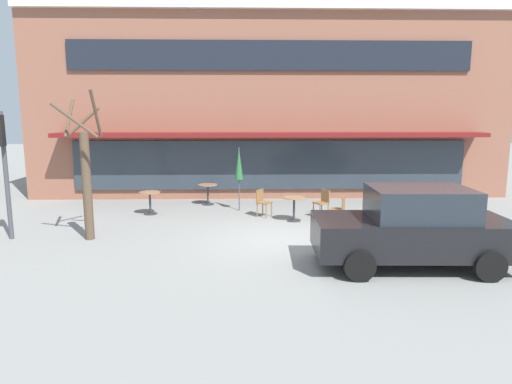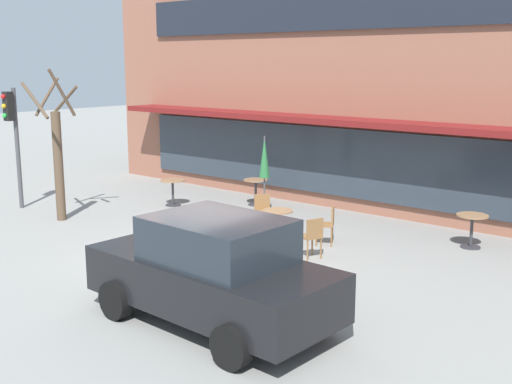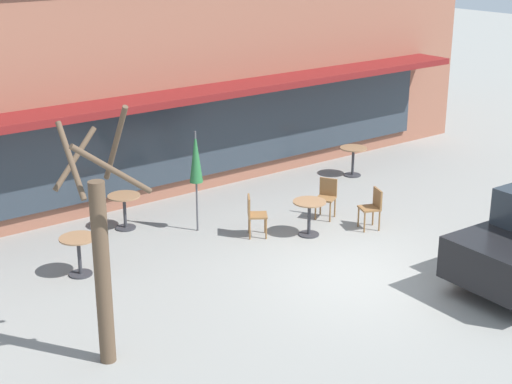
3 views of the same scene
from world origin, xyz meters
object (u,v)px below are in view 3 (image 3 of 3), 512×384
object	(u,v)px
cafe_chair_0	(327,195)
cafe_table_by_tree	(353,157)
cafe_table_near_wall	(309,212)
cafe_chair_1	(373,206)
cafe_chair_2	(254,213)
cafe_table_mid_patio	(79,249)
street_tree	(101,257)
patio_umbrella_green_folded	(196,158)
cafe_table_streetside	(124,206)

from	to	relation	value
cafe_chair_0	cafe_table_by_tree	bearing A→B (deg)	35.42
cafe_table_near_wall	cafe_chair_1	bearing A→B (deg)	-22.06
cafe_table_near_wall	cafe_chair_1	world-z (taller)	cafe_chair_1
cafe_table_by_tree	cafe_chair_2	size ratio (longest dim) A/B	0.85
cafe_table_mid_patio	street_tree	world-z (taller)	street_tree
cafe_table_by_tree	patio_umbrella_green_folded	xyz separation A→B (m)	(-5.34, -0.78, 1.11)
cafe_chair_0	street_tree	bearing A→B (deg)	-159.31
cafe_table_near_wall	patio_umbrella_green_folded	xyz separation A→B (m)	(-1.73, 1.64, 1.11)
cafe_table_mid_patio	street_tree	bearing A→B (deg)	-108.09
cafe_chair_1	street_tree	size ratio (longest dim) A/B	0.23
cafe_chair_0	cafe_chair_1	world-z (taller)	same
cafe_table_mid_patio	cafe_table_near_wall	bearing A→B (deg)	-13.20
cafe_table_streetside	patio_umbrella_green_folded	world-z (taller)	patio_umbrella_green_folded
cafe_table_streetside	cafe_chair_2	xyz separation A→B (m)	(1.94, -2.04, 0.01)
cafe_table_streetside	street_tree	world-z (taller)	street_tree
cafe_table_near_wall	cafe_chair_2	xyz separation A→B (m)	(-0.96, 0.65, 0.01)
cafe_table_streetside	cafe_chair_0	xyz separation A→B (m)	(3.91, -2.13, 0.01)
cafe_chair_0	cafe_chair_2	distance (m)	1.97
cafe_table_near_wall	cafe_table_streetside	xyz separation A→B (m)	(-2.90, 2.69, 0.00)
cafe_table_streetside	cafe_chair_1	world-z (taller)	cafe_chair_1
cafe_table_mid_patio	cafe_chair_0	size ratio (longest dim) A/B	0.85
cafe_chair_1	street_tree	world-z (taller)	street_tree
cafe_table_near_wall	street_tree	xyz separation A→B (m)	(-5.71, -1.97, 1.20)
cafe_table_by_tree	patio_umbrella_green_folded	size ratio (longest dim) A/B	0.35
cafe_table_streetside	cafe_chair_0	size ratio (longest dim) A/B	0.85
cafe_table_mid_patio	patio_umbrella_green_folded	bearing A→B (deg)	10.24
cafe_table_streetside	cafe_chair_0	distance (m)	4.45
cafe_table_near_wall	cafe_chair_0	size ratio (longest dim) A/B	0.85
patio_umbrella_green_folded	cafe_chair_0	world-z (taller)	patio_umbrella_green_folded
cafe_chair_1	cafe_table_by_tree	bearing A→B (deg)	52.36
street_tree	patio_umbrella_green_folded	bearing A→B (deg)	42.22
patio_umbrella_green_folded	cafe_chair_1	world-z (taller)	patio_umbrella_green_folded
cafe_chair_2	cafe_table_by_tree	bearing A→B (deg)	21.11
cafe_chair_1	cafe_table_streetside	bearing A→B (deg)	142.66
cafe_table_mid_patio	street_tree	size ratio (longest dim) A/B	0.19
street_tree	cafe_table_streetside	bearing A→B (deg)	58.91
cafe_table_streetside	cafe_chair_0	world-z (taller)	cafe_chair_0
patio_umbrella_green_folded	street_tree	bearing A→B (deg)	-137.78
patio_umbrella_green_folded	cafe_chair_2	distance (m)	1.67
cafe_table_by_tree	cafe_chair_2	bearing A→B (deg)	-158.89
cafe_table_near_wall	cafe_table_by_tree	bearing A→B (deg)	33.81
patio_umbrella_green_folded	cafe_chair_2	world-z (taller)	patio_umbrella_green_folded
cafe_table_near_wall	cafe_chair_0	bearing A→B (deg)	29.33
patio_umbrella_green_folded	street_tree	size ratio (longest dim) A/B	0.56
cafe_table_mid_patio	cafe_chair_0	distance (m)	5.74
cafe_table_near_wall	cafe_table_by_tree	xyz separation A→B (m)	(3.61, 2.42, 0.00)
cafe_chair_2	street_tree	xyz separation A→B (m)	(-4.75, -2.63, 1.19)
cafe_table_near_wall	cafe_chair_0	world-z (taller)	cafe_chair_0
street_tree	cafe_table_near_wall	bearing A→B (deg)	19.04
cafe_table_near_wall	cafe_table_by_tree	distance (m)	4.35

